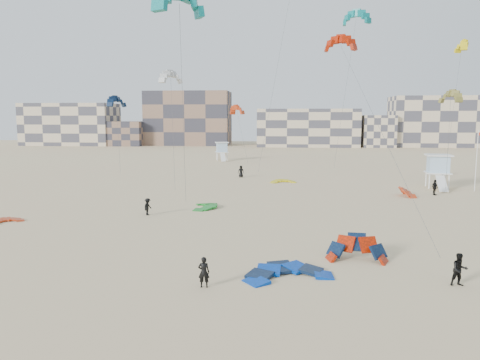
# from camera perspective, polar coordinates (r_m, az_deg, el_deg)

# --- Properties ---
(ground) EXTENTS (320.00, 320.00, 0.00)m
(ground) POSITION_cam_1_polar(r_m,az_deg,el_deg) (26.17, -0.48, -13.44)
(ground) COLOR #CABB87
(ground) RESTS_ON ground
(kite_ground_blue) EXTENTS (6.37, 6.52, 1.52)m
(kite_ground_blue) POSITION_cam_1_polar(r_m,az_deg,el_deg) (28.60, 5.79, -11.61)
(kite_ground_blue) COLOR #0032C5
(kite_ground_blue) RESTS_ON ground
(kite_ground_orange) EXTENTS (4.40, 4.28, 3.96)m
(kite_ground_orange) POSITION_cam_1_polar(r_m,az_deg,el_deg) (32.36, 14.04, -9.50)
(kite_ground_orange) COLOR #FF1E00
(kite_ground_orange) RESTS_ON ground
(kite_ground_red) EXTENTS (4.13, 4.09, 0.85)m
(kite_ground_red) POSITION_cam_1_polar(r_m,az_deg,el_deg) (47.34, -26.74, -4.64)
(kite_ground_red) COLOR #CC4417
(kite_ground_red) RESTS_ON ground
(kite_ground_green) EXTENTS (4.29, 4.06, 1.12)m
(kite_ground_green) POSITION_cam_1_polar(r_m,az_deg,el_deg) (49.29, -4.39, -3.37)
(kite_ground_green) COLOR #169527
(kite_ground_green) RESTS_ON ground
(kite_ground_red_far) EXTENTS (3.32, 3.17, 3.13)m
(kite_ground_red_far) POSITION_cam_1_polar(r_m,az_deg,el_deg) (59.71, 19.73, -1.86)
(kite_ground_red_far) COLOR #CC4417
(kite_ground_red_far) RESTS_ON ground
(kite_ground_yellow) EXTENTS (4.10, 4.26, 1.14)m
(kite_ground_yellow) POSITION_cam_1_polar(r_m,az_deg,el_deg) (68.27, 5.30, -0.29)
(kite_ground_yellow) COLOR #DCDE0B
(kite_ground_yellow) RESTS_ON ground
(kitesurfer_main) EXTENTS (0.66, 0.46, 1.75)m
(kitesurfer_main) POSITION_cam_1_polar(r_m,az_deg,el_deg) (26.56, -4.43, -11.13)
(kitesurfer_main) COLOR black
(kitesurfer_main) RESTS_ON ground
(kitesurfer_b) EXTENTS (0.99, 0.81, 1.88)m
(kitesurfer_b) POSITION_cam_1_polar(r_m,az_deg,el_deg) (29.38, 25.20, -9.87)
(kitesurfer_b) COLOR black
(kitesurfer_b) RESTS_ON ground
(kitesurfer_c) EXTENTS (0.87, 1.19, 1.65)m
(kitesurfer_c) POSITION_cam_1_polar(r_m,az_deg,el_deg) (46.16, -11.18, -3.21)
(kitesurfer_c) COLOR black
(kitesurfer_c) RESTS_ON ground
(kitesurfer_d) EXTENTS (0.74, 1.19, 1.90)m
(kitesurfer_d) POSITION_cam_1_polar(r_m,az_deg,el_deg) (61.55, 22.66, -0.84)
(kitesurfer_d) COLOR black
(kitesurfer_d) RESTS_ON ground
(kitesurfer_e) EXTENTS (0.94, 0.64, 1.86)m
(kitesurfer_e) POSITION_cam_1_polar(r_m,az_deg,el_deg) (73.68, 0.12, 1.05)
(kitesurfer_e) COLOR black
(kitesurfer_e) RESTS_ON ground
(kitesurfer_f) EXTENTS (1.13, 1.77, 1.82)m
(kitesurfer_f) POSITION_cam_1_polar(r_m,az_deg,el_deg) (83.24, 23.62, 1.16)
(kitesurfer_f) COLOR black
(kitesurfer_f) RESTS_ON ground
(kite_fly_teal_a) EXTENTS (6.30, 9.51, 19.24)m
(kite_fly_teal_a) POSITION_cam_1_polar(r_m,az_deg,el_deg) (41.42, -7.41, 20.59)
(kite_fly_teal_a) COLOR #148D81
(kite_fly_teal_a) RESTS_ON ground
(kite_fly_orange) EXTENTS (5.63, 26.57, 17.48)m
(kite_fly_orange) POSITION_cam_1_polar(r_m,az_deg,el_deg) (53.68, 12.14, 15.82)
(kite_fly_orange) COLOR #FF1E00
(kite_fly_orange) RESTS_ON ground
(kite_fly_grey) EXTENTS (4.54, 10.44, 14.64)m
(kite_fly_grey) POSITION_cam_1_polar(r_m,az_deg,el_deg) (62.51, -8.44, 12.17)
(kite_fly_grey) COLOR white
(kite_fly_grey) RESTS_ON ground
(kite_fly_olive) EXTENTS (4.01, 3.98, 11.85)m
(kite_fly_olive) POSITION_cam_1_polar(r_m,az_deg,el_deg) (61.20, 24.30, 9.13)
(kite_fly_olive) COLOR olive
(kite_fly_olive) RESTS_ON ground
(kite_fly_yellow) EXTENTS (3.49, 3.42, 20.10)m
(kite_fly_yellow) POSITION_cam_1_polar(r_m,az_deg,el_deg) (80.04, 25.40, 14.43)
(kite_fly_yellow) COLOR #DCDE0B
(kite_fly_yellow) RESTS_ON ground
(kite_fly_navy) EXTENTS (6.25, 12.06, 12.34)m
(kite_fly_navy) POSITION_cam_1_polar(r_m,az_deg,el_deg) (82.33, -14.85, 9.11)
(kite_fly_navy) COLOR #0F2543
(kite_fly_navy) RESTS_ON ground
(kite_fly_teal_b) EXTENTS (6.08, 5.63, 25.89)m
(kite_fly_teal_b) POSITION_cam_1_polar(r_m,az_deg,el_deg) (83.82, 13.99, 18.55)
(kite_fly_teal_b) COLOR #148D81
(kite_fly_teal_b) RESTS_ON ground
(kite_fly_red) EXTENTS (4.74, 4.77, 10.92)m
(kite_fly_red) POSITION_cam_1_polar(r_m,az_deg,el_deg) (86.88, -0.38, 8.46)
(kite_fly_red) COLOR #CC4417
(kite_fly_red) RESTS_ON ground
(lifeguard_tower_near) EXTENTS (3.51, 6.32, 4.49)m
(lifeguard_tower_near) POSITION_cam_1_polar(r_m,az_deg,el_deg) (67.85, 22.97, 0.97)
(lifeguard_tower_near) COLOR white
(lifeguard_tower_near) RESTS_ON ground
(lifeguard_tower_far) EXTENTS (3.39, 5.78, 3.99)m
(lifeguard_tower_far) POSITION_cam_1_polar(r_m,az_deg,el_deg) (102.70, -2.23, 3.51)
(lifeguard_tower_far) COLOR white
(lifeguard_tower_far) RESTS_ON ground
(flagpole) EXTENTS (0.64, 0.10, 7.82)m
(flagpole) POSITION_cam_1_polar(r_m,az_deg,el_deg) (66.56, 26.89, 2.26)
(flagpole) COLOR white
(flagpole) RESTS_ON ground
(condo_west_a) EXTENTS (30.00, 15.00, 14.00)m
(condo_west_a) POSITION_cam_1_polar(r_m,az_deg,el_deg) (170.49, -19.93, 6.41)
(condo_west_a) COLOR beige
(condo_west_a) RESTS_ON ground
(condo_west_b) EXTENTS (28.00, 14.00, 18.00)m
(condo_west_b) POSITION_cam_1_polar(r_m,az_deg,el_deg) (161.59, -6.29, 7.48)
(condo_west_b) COLOR #83634F
(condo_west_b) RESTS_ON ground
(condo_mid) EXTENTS (32.00, 16.00, 12.00)m
(condo_mid) POSITION_cam_1_polar(r_m,az_deg,el_deg) (154.51, 8.20, 6.33)
(condo_mid) COLOR beige
(condo_mid) RESTS_ON ground
(condo_east) EXTENTS (26.00, 14.00, 16.00)m
(condo_east) POSITION_cam_1_polar(r_m,az_deg,el_deg) (163.35, 22.43, 6.60)
(condo_east) COLOR beige
(condo_east) RESTS_ON ground
(condo_fill_left) EXTENTS (12.00, 10.00, 8.00)m
(condo_fill_left) POSITION_cam_1_polar(r_m,az_deg,el_deg) (161.17, -13.71, 5.53)
(condo_fill_left) COLOR #83634F
(condo_fill_left) RESTS_ON ground
(condo_fill_right) EXTENTS (10.00, 10.00, 10.00)m
(condo_fill_right) POSITION_cam_1_polar(r_m,az_deg,el_deg) (155.18, 16.41, 5.73)
(condo_fill_right) COLOR beige
(condo_fill_right) RESTS_ON ground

